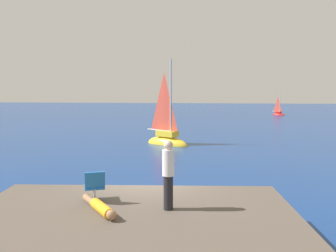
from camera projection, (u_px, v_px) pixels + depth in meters
The scene contains 9 objects.
ground_plane at pixel (147, 212), 11.10m from camera, with size 160.00×160.00×0.00m, color navy.
shore_ledge at pixel (133, 233), 8.23m from camera, with size 7.47×4.28×1.05m, color brown.
boulder_seaward at pixel (66, 221), 10.36m from camera, with size 0.73×0.58×0.40m, color #4E4B45.
boulder_inland at pixel (184, 223), 10.20m from camera, with size 0.80×0.64×0.44m, color brown.
sailboat_near at pixel (167, 140), 24.31m from camera, with size 3.40×2.77×6.32m.
sailboat_far at pixel (278, 114), 50.67m from camera, with size 1.81×1.57×3.43m.
person_sunbather at pixel (100, 207), 8.09m from camera, with size 1.17×1.48×0.25m.
person_standing at pixel (168, 173), 8.17m from camera, with size 0.28×0.28×1.62m.
beach_chair at pixel (95, 184), 8.77m from camera, with size 0.66×0.73×0.80m.
Camera 1 is at (1.69, -10.64, 3.85)m, focal length 38.15 mm.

